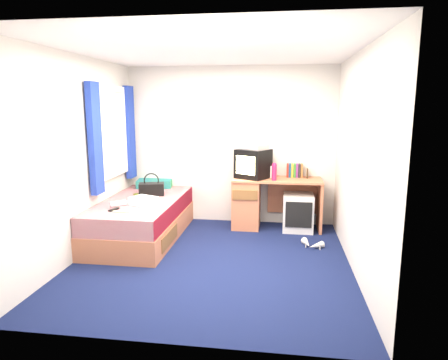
# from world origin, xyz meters

# --- Properties ---
(ground) EXTENTS (3.40, 3.40, 0.00)m
(ground) POSITION_xyz_m (0.00, 0.00, 0.00)
(ground) COLOR #0C1438
(ground) RESTS_ON ground
(room_shell) EXTENTS (3.40, 3.40, 3.40)m
(room_shell) POSITION_xyz_m (0.00, 0.00, 1.45)
(room_shell) COLOR white
(room_shell) RESTS_ON ground
(bed) EXTENTS (1.01, 2.00, 0.54)m
(bed) POSITION_xyz_m (-1.10, 0.70, 0.27)
(bed) COLOR #C87853
(bed) RESTS_ON ground
(pillow) EXTENTS (0.58, 0.42, 0.12)m
(pillow) POSITION_xyz_m (-1.19, 1.57, 0.60)
(pillow) COLOR #165294
(pillow) RESTS_ON bed
(desk) EXTENTS (1.30, 0.55, 0.75)m
(desk) POSITION_xyz_m (0.46, 1.44, 0.41)
(desk) COLOR #C87853
(desk) RESTS_ON ground
(storage_cube) EXTENTS (0.44, 0.44, 0.54)m
(storage_cube) POSITION_xyz_m (1.05, 1.35, 0.27)
(storage_cube) COLOR silver
(storage_cube) RESTS_ON ground
(crt_tv) EXTENTS (0.57, 0.56, 0.43)m
(crt_tv) POSITION_xyz_m (0.38, 1.44, 0.96)
(crt_tv) COLOR black
(crt_tv) RESTS_ON desk
(vcr) EXTENTS (0.47, 0.44, 0.07)m
(vcr) POSITION_xyz_m (0.38, 1.44, 1.21)
(vcr) COLOR silver
(vcr) RESTS_ON crt_tv
(book_row) EXTENTS (0.24, 0.13, 0.20)m
(book_row) POSITION_xyz_m (0.99, 1.60, 0.85)
(book_row) COLOR maroon
(book_row) RESTS_ON desk
(picture_frame) EXTENTS (0.02, 0.12, 0.14)m
(picture_frame) POSITION_xyz_m (1.17, 1.55, 0.82)
(picture_frame) COLOR #312110
(picture_frame) RESTS_ON desk
(pink_water_bottle) EXTENTS (0.09, 0.09, 0.23)m
(pink_water_bottle) POSITION_xyz_m (0.69, 1.29, 0.86)
(pink_water_bottle) COLOR #DC1F4F
(pink_water_bottle) RESTS_ON desk
(aerosol_can) EXTENTS (0.06, 0.06, 0.18)m
(aerosol_can) POSITION_xyz_m (0.64, 1.48, 0.84)
(aerosol_can) COLOR silver
(aerosol_can) RESTS_ON desk
(handbag) EXTENTS (0.39, 0.29, 0.32)m
(handbag) POSITION_xyz_m (-1.05, 1.00, 0.64)
(handbag) COLOR black
(handbag) RESTS_ON bed
(towel) EXTENTS (0.39, 0.36, 0.10)m
(towel) POSITION_xyz_m (-0.97, 0.44, 0.59)
(towel) COLOR white
(towel) RESTS_ON bed
(magazine) EXTENTS (0.33, 0.35, 0.01)m
(magazine) POSITION_xyz_m (-1.17, 0.94, 0.55)
(magazine) COLOR #CCF21A
(magazine) RESTS_ON bed
(water_bottle) EXTENTS (0.20, 0.19, 0.07)m
(water_bottle) POSITION_xyz_m (-1.27, 0.31, 0.58)
(water_bottle) COLOR white
(water_bottle) RESTS_ON bed
(colour_swatch_fan) EXTENTS (0.22, 0.07, 0.01)m
(colour_swatch_fan) POSITION_xyz_m (-1.12, 0.05, 0.55)
(colour_swatch_fan) COLOR gold
(colour_swatch_fan) RESTS_ON bed
(remote_control) EXTENTS (0.09, 0.17, 0.02)m
(remote_control) POSITION_xyz_m (-1.25, 0.12, 0.55)
(remote_control) COLOR black
(remote_control) RESTS_ON bed
(window_assembly) EXTENTS (0.11, 1.42, 1.40)m
(window_assembly) POSITION_xyz_m (-1.55, 0.90, 1.42)
(window_assembly) COLOR silver
(window_assembly) RESTS_ON room_shell
(white_heels) EXTENTS (0.30, 0.30, 0.09)m
(white_heels) POSITION_xyz_m (1.20, 0.63, 0.04)
(white_heels) COLOR silver
(white_heels) RESTS_ON ground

